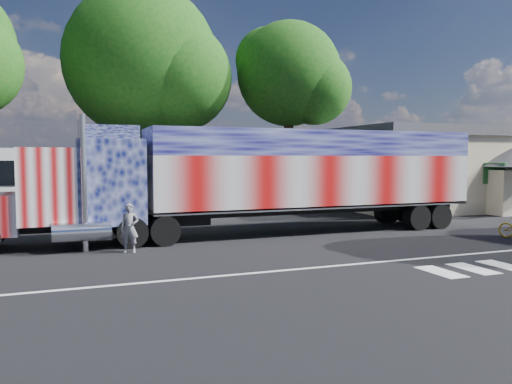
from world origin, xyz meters
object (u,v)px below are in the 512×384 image
object	(u,v)px
woman	(130,228)
tree_n_mid	(145,63)
coach_bus	(104,183)
tree_ne_a	(291,75)
semi_truck	(255,177)

from	to	relation	value
woman	tree_n_mid	world-z (taller)	tree_n_mid
coach_bus	tree_ne_a	xyz separation A→B (m)	(13.37, 5.41, 7.27)
coach_bus	semi_truck	bearing A→B (deg)	-53.70
semi_truck	coach_bus	xyz separation A→B (m)	(-5.68, 7.74, -0.53)
woman	tree_ne_a	size ratio (longest dim) A/B	0.13
semi_truck	tree_ne_a	bearing A→B (deg)	59.67
tree_ne_a	tree_n_mid	world-z (taller)	tree_n_mid
coach_bus	tree_ne_a	distance (m)	16.15
tree_n_mid	tree_ne_a	bearing A→B (deg)	-12.22
semi_truck	woman	world-z (taller)	semi_truck
woman	coach_bus	bearing A→B (deg)	109.53
woman	tree_n_mid	bearing A→B (deg)	98.26
tree_ne_a	tree_n_mid	size ratio (longest dim) A/B	0.86
semi_truck	woman	xyz separation A→B (m)	(-5.52, -2.11, -1.63)
coach_bus	woman	xyz separation A→B (m)	(0.16, -9.85, -1.09)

